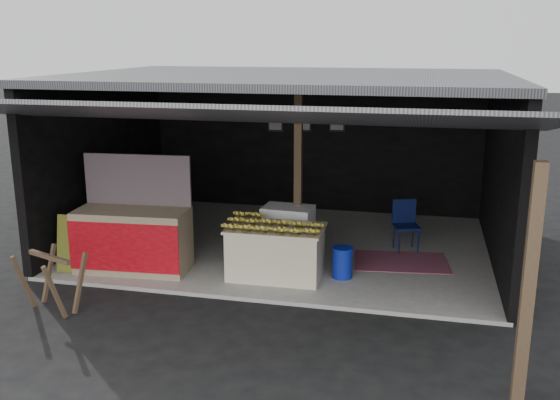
% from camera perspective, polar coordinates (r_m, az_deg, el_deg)
% --- Properties ---
extents(ground, '(80.00, 80.00, 0.00)m').
position_cam_1_polar(ground, '(8.85, -2.83, -9.30)').
color(ground, black).
rests_on(ground, ground).
extents(concrete_slab, '(7.00, 5.00, 0.06)m').
position_cam_1_polar(concrete_slab, '(11.10, 0.72, -4.13)').
color(concrete_slab, gray).
rests_on(concrete_slab, ground).
extents(shophouse, '(7.40, 7.29, 3.02)m').
position_cam_1_polar(shophouse, '(10.94, 1.12, 6.73)').
color(shophouse, black).
rests_on(shophouse, ground).
extents(banana_table, '(1.45, 0.91, 0.79)m').
position_cam_1_polar(banana_table, '(9.45, -0.39, -4.75)').
color(banana_table, silver).
rests_on(banana_table, concrete_slab).
extents(banana_pile, '(1.33, 0.81, 0.16)m').
position_cam_1_polar(banana_pile, '(9.31, -0.40, -2.01)').
color(banana_pile, gold).
rests_on(banana_pile, banana_table).
extents(white_crate, '(0.83, 0.60, 0.89)m').
position_cam_1_polar(white_crate, '(10.19, 0.73, -3.04)').
color(white_crate, white).
rests_on(white_crate, concrete_slab).
extents(neighbor_stall, '(1.78, 0.90, 1.78)m').
position_cam_1_polar(neighbor_stall, '(9.97, -13.28, -3.31)').
color(neighbor_stall, '#998466').
rests_on(neighbor_stall, concrete_slab).
extents(green_signboard, '(0.60, 0.20, 0.89)m').
position_cam_1_polar(green_signboard, '(10.13, -18.24, -3.87)').
color(green_signboard, black).
rests_on(green_signboard, concrete_slab).
extents(sawhorse, '(0.91, 0.91, 0.80)m').
position_cam_1_polar(sawhorse, '(8.92, -20.20, -6.52)').
color(sawhorse, brown).
rests_on(sawhorse, ground).
extents(water_barrel, '(0.30, 0.30, 0.45)m').
position_cam_1_polar(water_barrel, '(9.52, 5.72, -5.78)').
color(water_barrel, '#0E209B').
rests_on(water_barrel, concrete_slab).
extents(plastic_chair, '(0.52, 0.52, 0.86)m').
position_cam_1_polar(plastic_chair, '(10.87, 11.38, -1.86)').
color(plastic_chair, '#0A1239').
rests_on(plastic_chair, concrete_slab).
extents(magenta_rug, '(1.61, 1.18, 0.01)m').
position_cam_1_polar(magenta_rug, '(10.38, 11.00, -5.54)').
color(magenta_rug, maroon).
rests_on(magenta_rug, concrete_slab).
extents(picture_frames, '(1.62, 0.04, 0.46)m').
position_cam_1_polar(picture_frames, '(13.01, 2.32, 7.19)').
color(picture_frames, black).
rests_on(picture_frames, shophouse).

